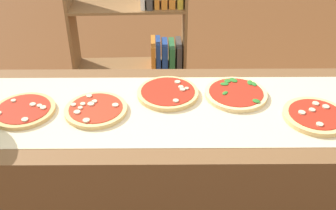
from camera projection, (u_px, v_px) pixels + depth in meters
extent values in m
cube|color=brown|center=(168.00, 183.00, 2.06)|extent=(2.16, 0.74, 0.92)
cube|color=beige|center=(168.00, 109.00, 1.81)|extent=(1.75, 0.55, 0.00)
cylinder|color=tan|center=(24.00, 111.00, 1.77)|extent=(0.28, 0.28, 0.02)
cylinder|color=#AD2314|center=(23.00, 109.00, 1.77)|extent=(0.23, 0.23, 0.00)
cylinder|color=#C6B28E|center=(13.00, 101.00, 1.81)|extent=(0.02, 0.02, 0.01)
cylinder|color=#C6B28E|center=(33.00, 104.00, 1.79)|extent=(0.03, 0.03, 0.01)
cylinder|color=#C6B28E|center=(25.00, 120.00, 1.69)|extent=(0.03, 0.03, 0.01)
cylinder|color=#C6B28E|center=(39.00, 106.00, 1.78)|extent=(0.02, 0.02, 0.01)
cylinder|color=#C6B28E|center=(43.00, 108.00, 1.77)|extent=(0.03, 0.03, 0.01)
cylinder|color=#DBB26B|center=(96.00, 110.00, 1.78)|extent=(0.28, 0.28, 0.02)
cylinder|color=red|center=(96.00, 108.00, 1.77)|extent=(0.24, 0.24, 0.00)
cylinder|color=#C6B28E|center=(86.00, 120.00, 1.69)|extent=(0.03, 0.03, 0.01)
cylinder|color=#C6B28E|center=(94.00, 101.00, 1.81)|extent=(0.02, 0.02, 0.01)
cylinder|color=#C6B28E|center=(115.00, 105.00, 1.78)|extent=(0.03, 0.03, 0.01)
cylinder|color=#C6B28E|center=(80.00, 108.00, 1.76)|extent=(0.02, 0.02, 0.01)
cylinder|color=#C6B28E|center=(77.00, 112.00, 1.74)|extent=(0.03, 0.03, 0.01)
cylinder|color=#C6B28E|center=(83.00, 104.00, 1.79)|extent=(0.02, 0.02, 0.01)
cylinder|color=#C6B28E|center=(73.00, 105.00, 1.78)|extent=(0.02, 0.02, 0.01)
cylinder|color=#C6B28E|center=(91.00, 104.00, 1.79)|extent=(0.03, 0.03, 0.01)
cylinder|color=#C6B28E|center=(89.00, 96.00, 1.84)|extent=(0.03, 0.03, 0.01)
cylinder|color=#DBB26B|center=(168.00, 93.00, 1.89)|extent=(0.29, 0.29, 0.02)
cylinder|color=#AD2314|center=(168.00, 91.00, 1.88)|extent=(0.25, 0.25, 0.00)
cylinder|color=#C6B28E|center=(176.00, 101.00, 1.81)|extent=(0.03, 0.03, 0.01)
cylinder|color=#C6B28E|center=(182.00, 89.00, 1.89)|extent=(0.03, 0.03, 0.01)
cylinder|color=#C6B28E|center=(187.00, 88.00, 1.90)|extent=(0.02, 0.02, 0.01)
cylinder|color=#C6B28E|center=(177.00, 82.00, 1.95)|extent=(0.03, 0.03, 0.01)
cylinder|color=#C6B28E|center=(181.00, 87.00, 1.91)|extent=(0.03, 0.03, 0.01)
cylinder|color=#E5C17F|center=(236.00, 94.00, 1.89)|extent=(0.29, 0.29, 0.02)
cylinder|color=#AD2314|center=(236.00, 92.00, 1.88)|extent=(0.25, 0.25, 0.00)
ellipsoid|color=#286B23|center=(227.00, 81.00, 1.96)|extent=(0.04, 0.04, 0.00)
ellipsoid|color=#286B23|center=(256.00, 101.00, 1.81)|extent=(0.05, 0.05, 0.00)
ellipsoid|color=#286B23|center=(224.00, 84.00, 1.93)|extent=(0.04, 0.03, 0.00)
ellipsoid|color=#286B23|center=(225.00, 93.00, 1.87)|extent=(0.04, 0.04, 0.00)
ellipsoid|color=#286B23|center=(254.00, 84.00, 1.93)|extent=(0.03, 0.04, 0.00)
ellipsoid|color=#286B23|center=(233.00, 80.00, 1.96)|extent=(0.05, 0.06, 0.00)
ellipsoid|color=#286B23|center=(250.00, 82.00, 1.95)|extent=(0.03, 0.05, 0.00)
cylinder|color=#DBB26B|center=(316.00, 116.00, 1.74)|extent=(0.28, 0.28, 0.02)
cylinder|color=#AD2314|center=(316.00, 114.00, 1.73)|extent=(0.23, 0.23, 0.00)
cylinder|color=#C6B28E|center=(320.00, 124.00, 1.66)|extent=(0.03, 0.03, 0.01)
cylinder|color=#C6B28E|center=(312.00, 110.00, 1.75)|extent=(0.03, 0.03, 0.01)
cylinder|color=#C6B28E|center=(316.00, 103.00, 1.79)|extent=(0.03, 0.03, 0.01)
cylinder|color=#C6B28E|center=(326.00, 107.00, 1.77)|extent=(0.03, 0.03, 0.01)
cylinder|color=#C6B28E|center=(302.00, 112.00, 1.73)|extent=(0.03, 0.03, 0.01)
cube|color=brown|center=(184.00, 37.00, 2.94)|extent=(0.03, 0.28, 1.44)
cube|color=brown|center=(74.00, 39.00, 2.91)|extent=(0.03, 0.28, 1.44)
cube|color=brown|center=(134.00, 117.00, 3.32)|extent=(0.79, 0.30, 0.02)
cube|color=#2D753D|center=(177.00, 104.00, 3.26)|extent=(0.05, 0.17, 0.23)
cube|color=#47423D|center=(172.00, 104.00, 3.26)|extent=(0.03, 0.19, 0.23)
cube|color=#2D753D|center=(167.00, 106.00, 3.27)|extent=(0.04, 0.19, 0.19)
cube|color=silver|center=(162.00, 107.00, 3.28)|extent=(0.04, 0.17, 0.16)
cube|color=orange|center=(157.00, 104.00, 3.26)|extent=(0.03, 0.18, 0.23)
cube|color=brown|center=(131.00, 67.00, 3.06)|extent=(0.79, 0.30, 0.02)
cube|color=#47423D|center=(179.00, 54.00, 3.01)|extent=(0.04, 0.22, 0.19)
cube|color=#2D753D|center=(172.00, 54.00, 3.01)|extent=(0.05, 0.22, 0.18)
cube|color=#234799|center=(165.00, 54.00, 3.01)|extent=(0.05, 0.18, 0.19)
cube|color=#234799|center=(158.00, 53.00, 3.00)|extent=(0.04, 0.19, 0.21)
cube|color=orange|center=(153.00, 53.00, 3.00)|extent=(0.04, 0.23, 0.20)
cube|color=brown|center=(127.00, 7.00, 2.79)|extent=(0.79, 0.30, 0.02)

